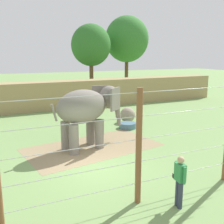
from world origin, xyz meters
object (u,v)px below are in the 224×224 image
at_px(elephant, 88,109).
at_px(zookeeper, 180,179).
at_px(enrichment_ball, 128,115).
at_px(water_tub, 128,125).

height_order(elephant, zookeeper, elephant).
bearing_deg(elephant, enrichment_ball, 41.05).
height_order(enrichment_ball, zookeeper, zookeeper).
bearing_deg(zookeeper, enrichment_ball, 70.14).
height_order(elephant, water_tub, elephant).
bearing_deg(water_tub, elephant, -146.30).
bearing_deg(zookeeper, water_tub, 71.55).
height_order(enrichment_ball, water_tub, enrichment_ball).
bearing_deg(water_tub, enrichment_ball, 61.71).
xyz_separation_m(zookeeper, water_tub, (2.93, 8.80, -0.74)).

